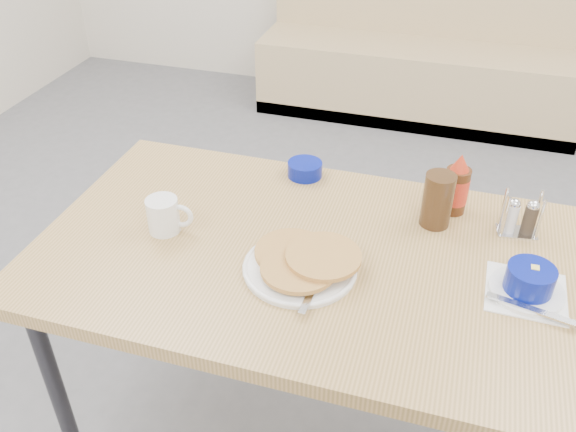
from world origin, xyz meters
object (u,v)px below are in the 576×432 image
(pancake_plate, at_px, (302,263))
(grits_setting, at_px, (529,283))
(condiment_caddy, at_px, (520,219))
(syrup_bottle, at_px, (456,187))
(creamer_bowl, at_px, (304,169))
(coffee_mug, at_px, (165,215))
(butter_bowl, at_px, (305,169))
(amber_tumbler, at_px, (438,200))
(booth_bench, at_px, (420,57))
(dining_table, at_px, (316,271))

(pancake_plate, distance_m, grits_setting, 0.51)
(condiment_caddy, distance_m, syrup_bottle, 0.18)
(syrup_bottle, bearing_deg, creamer_bowl, 172.37)
(grits_setting, bearing_deg, coffee_mug, -178.93)
(creamer_bowl, distance_m, butter_bowl, 0.00)
(amber_tumbler, bearing_deg, booth_bench, 96.52)
(butter_bowl, bearing_deg, condiment_caddy, -10.67)
(amber_tumbler, height_order, syrup_bottle, syrup_bottle)
(grits_setting, height_order, amber_tumbler, amber_tumbler)
(booth_bench, relative_size, syrup_bottle, 10.97)
(grits_setting, xyz_separation_m, creamer_bowl, (-0.62, 0.35, -0.01))
(booth_bench, height_order, creamer_bowl, booth_bench)
(pancake_plate, distance_m, condiment_caddy, 0.58)
(dining_table, height_order, pancake_plate, pancake_plate)
(dining_table, xyz_separation_m, pancake_plate, (-0.02, -0.08, 0.08))
(creamer_bowl, relative_size, butter_bowl, 1.00)
(coffee_mug, bearing_deg, pancake_plate, -7.52)
(amber_tumbler, bearing_deg, grits_setting, -43.28)
(dining_table, height_order, coffee_mug, coffee_mug)
(coffee_mug, height_order, grits_setting, coffee_mug)
(dining_table, height_order, amber_tumbler, amber_tumbler)
(coffee_mug, bearing_deg, creamer_bowl, 53.55)
(grits_setting, relative_size, creamer_bowl, 1.99)
(creamer_bowl, xyz_separation_m, syrup_bottle, (0.43, -0.06, 0.05))
(butter_bowl, height_order, syrup_bottle, syrup_bottle)
(coffee_mug, relative_size, condiment_caddy, 1.00)
(booth_bench, relative_size, pancake_plate, 6.48)
(butter_bowl, bearing_deg, coffee_mug, -126.77)
(creamer_bowl, bearing_deg, grits_setting, -29.30)
(booth_bench, height_order, condiment_caddy, booth_bench)
(pancake_plate, distance_m, syrup_bottle, 0.48)
(booth_bench, bearing_deg, condiment_caddy, -78.37)
(booth_bench, bearing_deg, amber_tumbler, -83.48)
(booth_bench, bearing_deg, grits_setting, -78.99)
(pancake_plate, xyz_separation_m, butter_bowl, (-0.11, 0.42, 0.00))
(dining_table, distance_m, creamer_bowl, 0.37)
(syrup_bottle, bearing_deg, grits_setting, -57.15)
(booth_bench, bearing_deg, pancake_plate, -90.33)
(amber_tumbler, bearing_deg, condiment_caddy, 5.55)
(coffee_mug, xyz_separation_m, condiment_caddy, (0.87, 0.25, -0.01))
(pancake_plate, relative_size, condiment_caddy, 2.45)
(condiment_caddy, height_order, syrup_bottle, syrup_bottle)
(amber_tumbler, distance_m, syrup_bottle, 0.09)
(booth_bench, relative_size, dining_table, 1.36)
(grits_setting, xyz_separation_m, butter_bowl, (-0.62, 0.35, -0.01))
(butter_bowl, relative_size, condiment_caddy, 0.82)
(creamer_bowl, bearing_deg, dining_table, -69.64)
(grits_setting, bearing_deg, butter_bowl, 150.58)
(creamer_bowl, relative_size, condiment_caddy, 0.82)
(booth_bench, xyz_separation_m, grits_setting, (0.49, -2.54, 0.44))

